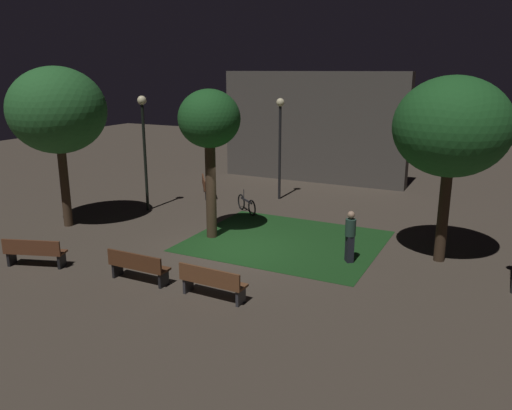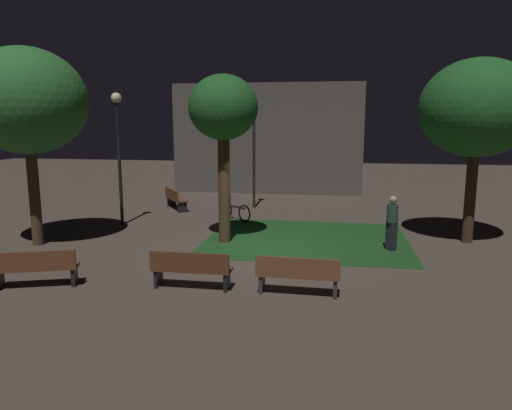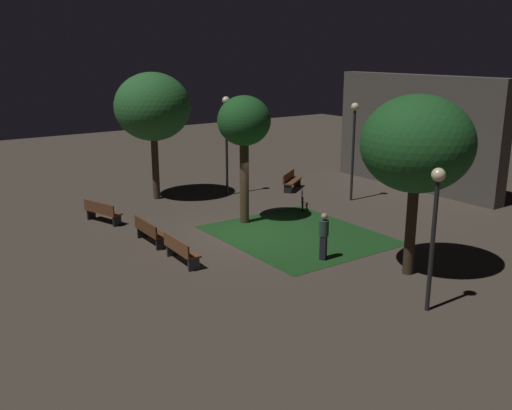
{
  "view_description": "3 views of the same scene",
  "coord_description": "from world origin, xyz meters",
  "px_view_note": "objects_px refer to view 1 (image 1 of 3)",
  "views": [
    {
      "loc": [
        7.54,
        -13.78,
        5.7
      ],
      "look_at": [
        0.57,
        0.18,
        1.52
      ],
      "focal_mm": 35.62,
      "sensor_mm": 36.0,
      "label": 1
    },
    {
      "loc": [
        1.9,
        -13.37,
        3.72
      ],
      "look_at": [
        -0.51,
        1.15,
        1.11
      ],
      "focal_mm": 33.36,
      "sensor_mm": 36.0,
      "label": 2
    },
    {
      "loc": [
        16.97,
        -11.56,
        6.79
      ],
      "look_at": [
        0.09,
        0.21,
        1.15
      ],
      "focal_mm": 39.93,
      "sensor_mm": 36.0,
      "label": 3
    }
  ],
  "objects_px": {
    "bench_front_right": "(212,281)",
    "bench_by_lamp": "(207,186)",
    "bench_corner": "(34,252)",
    "bench_path_side": "(138,266)",
    "lamp_post_near_wall": "(280,131)",
    "lamp_post_plaza_west": "(144,134)",
    "tree_lawn_side": "(452,128)",
    "pedestrian": "(350,235)",
    "tree_right_canopy": "(57,111)",
    "bicycle": "(246,204)",
    "tree_tall_center": "(209,122)"
  },
  "relations": [
    {
      "from": "bench_front_right",
      "to": "bench_by_lamp",
      "type": "xyz_separation_m",
      "value": [
        -5.95,
        9.31,
        0.0
      ]
    },
    {
      "from": "bench_by_lamp",
      "to": "bench_corner",
      "type": "relative_size",
      "value": 0.94
    },
    {
      "from": "bench_path_side",
      "to": "lamp_post_near_wall",
      "type": "bearing_deg",
      "value": 91.8
    },
    {
      "from": "bench_corner",
      "to": "lamp_post_plaza_west",
      "type": "xyz_separation_m",
      "value": [
        -1.0,
        6.59,
        2.69
      ]
    },
    {
      "from": "bench_corner",
      "to": "lamp_post_near_wall",
      "type": "height_order",
      "value": "lamp_post_near_wall"
    },
    {
      "from": "lamp_post_near_wall",
      "to": "tree_lawn_side",
      "type": "bearing_deg",
      "value": -32.74
    },
    {
      "from": "bench_corner",
      "to": "pedestrian",
      "type": "height_order",
      "value": "pedestrian"
    },
    {
      "from": "bench_path_side",
      "to": "tree_right_canopy",
      "type": "distance_m",
      "value": 7.52
    },
    {
      "from": "tree_lawn_side",
      "to": "bench_path_side",
      "type": "bearing_deg",
      "value": -142.96
    },
    {
      "from": "pedestrian",
      "to": "bench_front_right",
      "type": "bearing_deg",
      "value": -120.37
    },
    {
      "from": "bench_path_side",
      "to": "bench_front_right",
      "type": "distance_m",
      "value": 2.38
    },
    {
      "from": "lamp_post_plaza_west",
      "to": "pedestrian",
      "type": "distance_m",
      "value": 9.75
    },
    {
      "from": "bench_front_right",
      "to": "tree_lawn_side",
      "type": "height_order",
      "value": "tree_lawn_side"
    },
    {
      "from": "tree_lawn_side",
      "to": "bench_by_lamp",
      "type": "bearing_deg",
      "value": 160.31
    },
    {
      "from": "bench_path_side",
      "to": "bicycle",
      "type": "height_order",
      "value": "bicycle"
    },
    {
      "from": "tree_tall_center",
      "to": "pedestrian",
      "type": "relative_size",
      "value": 3.16
    },
    {
      "from": "tree_right_canopy",
      "to": "bicycle",
      "type": "xyz_separation_m",
      "value": [
        5.18,
        4.58,
        -3.92
      ]
    },
    {
      "from": "bench_by_lamp",
      "to": "bicycle",
      "type": "xyz_separation_m",
      "value": [
        2.98,
        -1.72,
        -0.14
      ]
    },
    {
      "from": "tree_right_canopy",
      "to": "pedestrian",
      "type": "xyz_separation_m",
      "value": [
        10.54,
        1.08,
        -3.41
      ]
    },
    {
      "from": "bench_corner",
      "to": "tree_tall_center",
      "type": "distance_m",
      "value": 6.75
    },
    {
      "from": "bench_path_side",
      "to": "tree_tall_center",
      "type": "distance_m",
      "value": 5.54
    },
    {
      "from": "tree_lawn_side",
      "to": "tree_tall_center",
      "type": "distance_m",
      "value": 7.54
    },
    {
      "from": "bench_front_right",
      "to": "tree_lawn_side",
      "type": "relative_size",
      "value": 0.33
    },
    {
      "from": "bench_by_lamp",
      "to": "tree_lawn_side",
      "type": "height_order",
      "value": "tree_lawn_side"
    },
    {
      "from": "bench_path_side",
      "to": "bench_front_right",
      "type": "bearing_deg",
      "value": 0.0
    },
    {
      "from": "tree_right_canopy",
      "to": "lamp_post_plaza_west",
      "type": "height_order",
      "value": "tree_right_canopy"
    },
    {
      "from": "bench_path_side",
      "to": "bench_corner",
      "type": "height_order",
      "value": "same"
    },
    {
      "from": "tree_tall_center",
      "to": "bench_corner",
      "type": "bearing_deg",
      "value": -124.32
    },
    {
      "from": "bench_by_lamp",
      "to": "lamp_post_plaza_west",
      "type": "distance_m",
      "value": 4.28
    },
    {
      "from": "bench_front_right",
      "to": "tree_tall_center",
      "type": "distance_m",
      "value": 6.12
    },
    {
      "from": "bench_path_side",
      "to": "bench_corner",
      "type": "xyz_separation_m",
      "value": [
        -3.47,
        -0.48,
        0.0
      ]
    },
    {
      "from": "lamp_post_near_wall",
      "to": "bicycle",
      "type": "distance_m",
      "value": 3.85
    },
    {
      "from": "tree_tall_center",
      "to": "lamp_post_plaza_west",
      "type": "height_order",
      "value": "tree_tall_center"
    },
    {
      "from": "bench_path_side",
      "to": "tree_right_canopy",
      "type": "xyz_separation_m",
      "value": [
        -5.77,
        3.01,
        3.78
      ]
    },
    {
      "from": "bench_corner",
      "to": "lamp_post_near_wall",
      "type": "xyz_separation_m",
      "value": [
        3.15,
        10.78,
        2.58
      ]
    },
    {
      "from": "bench_by_lamp",
      "to": "lamp_post_near_wall",
      "type": "bearing_deg",
      "value": 16.89
    },
    {
      "from": "lamp_post_plaza_west",
      "to": "bench_front_right",
      "type": "bearing_deg",
      "value": -41.7
    },
    {
      "from": "tree_tall_center",
      "to": "lamp_post_plaza_west",
      "type": "relative_size",
      "value": 1.09
    },
    {
      "from": "lamp_post_plaza_west",
      "to": "tree_right_canopy",
      "type": "bearing_deg",
      "value": -112.57
    },
    {
      "from": "bench_by_lamp",
      "to": "tree_lawn_side",
      "type": "bearing_deg",
      "value": -19.69
    },
    {
      "from": "bench_front_right",
      "to": "bench_by_lamp",
      "type": "height_order",
      "value": "same"
    },
    {
      "from": "bench_front_right",
      "to": "bench_corner",
      "type": "bearing_deg",
      "value": -175.33
    },
    {
      "from": "bench_path_side",
      "to": "lamp_post_near_wall",
      "type": "xyz_separation_m",
      "value": [
        -0.32,
        10.3,
        2.58
      ]
    },
    {
      "from": "bench_corner",
      "to": "pedestrian",
      "type": "relative_size",
      "value": 1.15
    },
    {
      "from": "bench_path_side",
      "to": "pedestrian",
      "type": "relative_size",
      "value": 1.12
    },
    {
      "from": "lamp_post_near_wall",
      "to": "bicycle",
      "type": "bearing_deg",
      "value": -95.61
    },
    {
      "from": "bench_by_lamp",
      "to": "tree_tall_center",
      "type": "distance_m",
      "value": 6.99
    },
    {
      "from": "tree_lawn_side",
      "to": "tree_right_canopy",
      "type": "xyz_separation_m",
      "value": [
        -12.99,
        -2.44,
        0.19
      ]
    },
    {
      "from": "bench_path_side",
      "to": "lamp_post_near_wall",
      "type": "height_order",
      "value": "lamp_post_near_wall"
    },
    {
      "from": "tree_lawn_side",
      "to": "lamp_post_plaza_west",
      "type": "relative_size",
      "value": 1.18
    }
  ]
}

